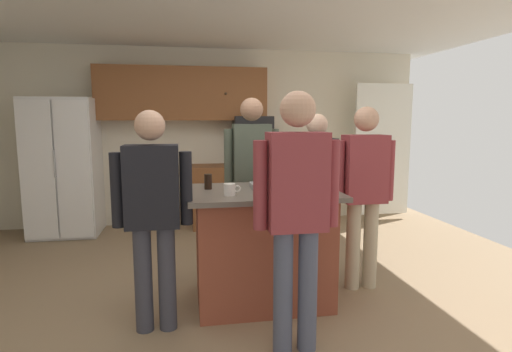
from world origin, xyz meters
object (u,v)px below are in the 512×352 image
at_px(tumbler_amber, 208,182).
at_px(serving_tray, 277,186).
at_px(person_guest_by_door, 153,207).
at_px(glass_stout_tall, 278,185).
at_px(microwave_over_range, 253,127).
at_px(person_elder_center, 252,171).
at_px(person_host_foreground, 296,205).
at_px(person_guest_right, 316,183).
at_px(mug_ceramic_white, 230,190).
at_px(refrigerator, 64,167).
at_px(person_guest_left, 364,186).
at_px(glass_short_whisky, 275,178).
at_px(kitchen_island, 262,245).

xyz_separation_m(tumbler_amber, serving_tray, (0.59, -0.06, -0.04)).
height_order(person_guest_by_door, glass_stout_tall, person_guest_by_door).
xyz_separation_m(microwave_over_range, tumbler_amber, (-0.79, -2.47, -0.41)).
height_order(person_guest_by_door, person_elder_center, person_elder_center).
xyz_separation_m(person_host_foreground, person_guest_right, (0.59, 1.38, -0.08)).
height_order(microwave_over_range, person_guest_right, person_guest_right).
bearing_deg(person_guest_right, microwave_over_range, -122.33).
xyz_separation_m(person_guest_right, mug_ceramic_white, (-0.96, -0.78, 0.09)).
xyz_separation_m(refrigerator, person_guest_left, (3.21, -2.37, 0.04)).
relative_size(glass_short_whisky, serving_tray, 0.27).
relative_size(person_host_foreground, glass_stout_tall, 12.72).
bearing_deg(person_elder_center, serving_tray, 10.91).
bearing_deg(glass_short_whisky, kitchen_island, -120.44).
xyz_separation_m(glass_short_whisky, glass_stout_tall, (-0.08, -0.48, 0.01)).
bearing_deg(tumbler_amber, glass_stout_tall, -29.62).
distance_m(person_guest_left, person_host_foreground, 1.26).
xyz_separation_m(person_elder_center, serving_tray, (0.10, -0.73, -0.04)).
bearing_deg(person_host_foreground, person_elder_center, -4.25).
relative_size(refrigerator, person_guest_by_door, 1.13).
bearing_deg(kitchen_island, mug_ceramic_white, -145.71).
xyz_separation_m(refrigerator, serving_tray, (2.40, -2.41, 0.07)).
relative_size(person_host_foreground, person_guest_by_door, 1.07).
height_order(person_guest_left, person_elder_center, person_elder_center).
relative_size(person_elder_center, glass_short_whisky, 14.72).
height_order(kitchen_island, glass_short_whisky, glass_short_whisky).
relative_size(kitchen_island, glass_stout_tall, 9.06).
xyz_separation_m(person_guest_by_door, glass_stout_tall, (0.96, 0.17, 0.11)).
height_order(refrigerator, microwave_over_range, refrigerator).
relative_size(person_elder_center, serving_tray, 4.04).
xyz_separation_m(refrigerator, person_elder_center, (2.30, -1.68, 0.12)).
xyz_separation_m(person_host_foreground, glass_short_whisky, (0.10, 1.10, 0.02)).
bearing_deg(kitchen_island, tumbler_amber, 164.64).
distance_m(person_guest_left, glass_stout_tall, 0.92).
relative_size(tumbler_amber, serving_tray, 0.30).
bearing_deg(refrigerator, microwave_over_range, 2.60).
distance_m(person_guest_left, serving_tray, 0.82).
xyz_separation_m(person_guest_left, tumbler_amber, (-1.40, 0.02, 0.07)).
height_order(person_guest_left, person_guest_right, person_guest_left).
distance_m(microwave_over_range, glass_short_whisky, 2.34).
relative_size(refrigerator, microwave_over_range, 3.29).
height_order(refrigerator, person_guest_left, refrigerator).
distance_m(refrigerator, kitchen_island, 3.38).
distance_m(microwave_over_range, person_guest_left, 2.61).
bearing_deg(serving_tray, person_guest_by_door, -157.29).
relative_size(person_guest_right, glass_stout_tall, 11.84).
relative_size(person_guest_left, serving_tray, 3.81).
distance_m(person_host_foreground, person_guest_right, 1.50).
height_order(microwave_over_range, serving_tray, microwave_over_range).
xyz_separation_m(mug_ceramic_white, glass_short_whisky, (0.47, 0.50, 0.01)).
distance_m(refrigerator, glass_short_whisky, 3.26).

